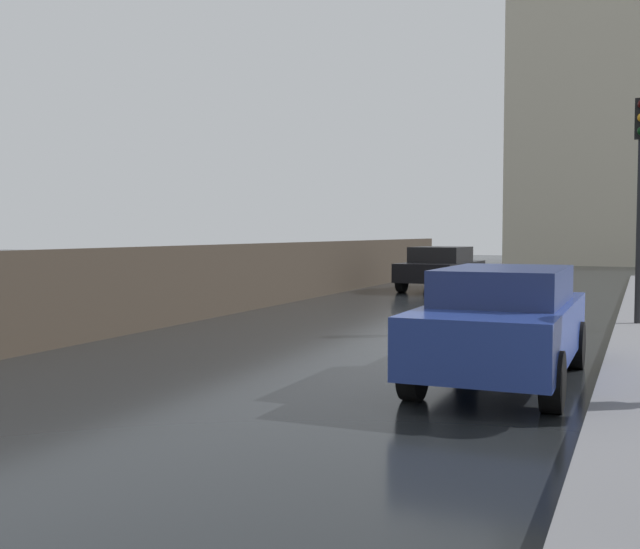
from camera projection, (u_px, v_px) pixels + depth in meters
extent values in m
cube|color=navy|center=(503.00, 330.00, 9.45)|extent=(1.64, 4.24, 0.68)
cube|color=navy|center=(505.00, 285.00, 9.49)|extent=(1.44, 2.33, 0.43)
cylinder|color=black|center=(467.00, 339.00, 11.05)|extent=(0.22, 0.65, 0.65)
cylinder|color=black|center=(576.00, 345.00, 10.46)|extent=(0.22, 0.65, 0.65)
cylinder|color=black|center=(413.00, 371.00, 8.48)|extent=(0.22, 0.65, 0.65)
cylinder|color=black|center=(553.00, 382.00, 7.89)|extent=(0.22, 0.65, 0.65)
cube|color=black|center=(441.00, 271.00, 24.51)|extent=(2.10, 4.14, 0.58)
cube|color=black|center=(441.00, 254.00, 24.44)|extent=(1.73, 1.98, 0.49)
cylinder|color=black|center=(454.00, 283.00, 22.96)|extent=(0.26, 0.69, 0.67)
cylinder|color=black|center=(402.00, 282.00, 23.73)|extent=(0.26, 0.69, 0.67)
cylinder|color=black|center=(478.00, 279.00, 25.33)|extent=(0.26, 0.69, 0.67)
cylinder|color=black|center=(429.00, 277.00, 26.09)|extent=(0.26, 0.69, 0.67)
cylinder|color=black|center=(640.00, 232.00, 14.44)|extent=(0.12, 0.12, 3.50)
cube|color=beige|center=(632.00, 27.00, 44.59)|extent=(13.18, 9.64, 27.83)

